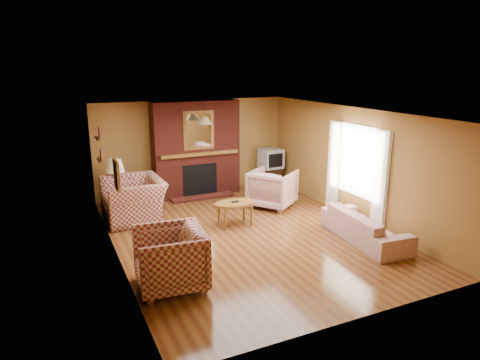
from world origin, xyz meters
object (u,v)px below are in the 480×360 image
plaid_loveseat (134,199)px  crt_tv (271,158)px  plaid_armchair (170,259)px  fireplace (196,149)px  floral_armchair (273,188)px  table_lamp (115,173)px  floral_sofa (365,226)px  side_table (117,201)px  tv_stand (270,177)px  coffee_table (235,205)px

plaid_loveseat → crt_tv: 4.04m
plaid_armchair → fireplace: bearing=161.6°
plaid_armchair → crt_tv: crt_tv is taller
plaid_armchair → floral_armchair: size_ratio=1.05×
plaid_armchair → table_lamp: (-0.15, 3.85, 0.46)m
table_lamp → fireplace: bearing=14.3°
plaid_loveseat → floral_sofa: (3.75, -3.04, -0.16)m
side_table → table_lamp: size_ratio=0.75×
fireplace → tv_stand: 2.25m
floral_armchair → tv_stand: (0.76, 1.49, -0.17)m
table_lamp → plaid_armchair: bearing=-87.8°
fireplace → tv_stand: fireplace is taller
plaid_loveseat → tv_stand: size_ratio=2.53×
table_lamp → tv_stand: 4.22m
crt_tv → table_lamp: bearing=-175.3°
floral_sofa → coffee_table: bearing=51.9°
floral_armchair → plaid_loveseat: bearing=43.9°
fireplace → plaid_loveseat: fireplace is taller
coffee_table → crt_tv: size_ratio=1.52×
plaid_armchair → coffee_table: (1.93, 1.94, -0.02)m
tv_stand → table_lamp: bearing=-172.6°
plaid_loveseat → floral_sofa: size_ratio=0.71×
plaid_loveseat → tv_stand: (3.90, 0.98, -0.18)m
plaid_armchair → floral_sofa: size_ratio=0.52×
plaid_loveseat → floral_armchair: size_ratio=1.42×
plaid_armchair → floral_sofa: plaid_armchair is taller
tv_stand → plaid_armchair: bearing=-131.0°
fireplace → tv_stand: size_ratio=4.39×
floral_armchair → table_lamp: size_ratio=1.38×
floral_sofa → crt_tv: crt_tv is taller
side_table → crt_tv: bearing=4.7°
floral_armchair → fireplace: bearing=0.7°
fireplace → plaid_loveseat: size_ratio=1.74×
floral_armchair → tv_stand: floral_armchair is taller
plaid_armchair → floral_armchair: bearing=135.5°
plaid_loveseat → side_table: plaid_loveseat is taller
side_table → table_lamp: table_lamp is taller
floral_sofa → floral_armchair: floral_armchair is taller
side_table → tv_stand: tv_stand is taller
tv_stand → side_table: bearing=-172.6°
fireplace → crt_tv: bearing=-5.3°
table_lamp → floral_sofa: bearing=-42.5°
plaid_loveseat → floral_sofa: 4.83m
fireplace → floral_sofa: fireplace is taller
plaid_armchair → floral_sofa: 3.86m
floral_armchair → side_table: 3.58m
coffee_table → tv_stand: tv_stand is taller
coffee_table → fireplace: bearing=89.6°
plaid_loveseat → crt_tv: crt_tv is taller
plaid_loveseat → coffee_table: (1.83, -1.27, -0.01)m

